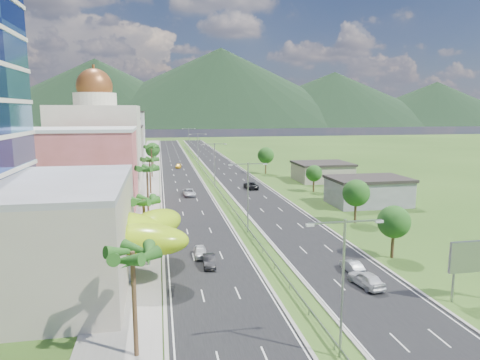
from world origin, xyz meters
TOP-DOWN VIEW (x-y plane):
  - ground at (0.00, 0.00)m, footprint 500.00×500.00m
  - road_left at (-7.50, 90.00)m, footprint 11.00×260.00m
  - road_right at (7.50, 90.00)m, footprint 11.00×260.00m
  - sidewalk_left at (-17.00, 90.00)m, footprint 7.00×260.00m
  - median_guardrail at (0.00, 71.99)m, footprint 0.10×216.06m
  - streetlight_median_a at (0.00, -25.00)m, footprint 6.04×0.25m
  - streetlight_median_b at (0.00, 10.00)m, footprint 6.04×0.25m
  - streetlight_median_c at (0.00, 50.00)m, footprint 6.04×0.25m
  - streetlight_median_d at (0.00, 95.00)m, footprint 6.04×0.25m
  - streetlight_median_e at (0.00, 140.00)m, footprint 6.04×0.25m
  - lime_canopy at (-20.00, -4.00)m, footprint 18.00×15.00m
  - pink_shophouse at (-28.00, 32.00)m, footprint 20.00×15.00m
  - domed_building at (-28.00, 55.00)m, footprint 20.00×20.00m
  - midrise_grey at (-27.00, 80.00)m, footprint 16.00×15.00m
  - midrise_beige at (-27.00, 102.00)m, footprint 16.00×15.00m
  - midrise_white at (-27.00, 125.00)m, footprint 16.00×15.00m
  - billboard at (17.00, -18.00)m, footprint 5.20×0.35m
  - shed_near at (28.00, 25.00)m, footprint 15.00×10.00m
  - shed_far at (30.00, 55.00)m, footprint 14.00×12.00m
  - palm_tree_a at (-15.50, -22.00)m, footprint 3.60×3.60m
  - palm_tree_b at (-15.50, 2.00)m, footprint 3.60×3.60m
  - palm_tree_c at (-15.50, 22.00)m, footprint 3.60×3.60m
  - palm_tree_d at (-15.50, 45.00)m, footprint 3.60×3.60m
  - palm_tree_e at (-15.50, 70.00)m, footprint 3.60×3.60m
  - leafy_tree_lfar at (-15.50, 95.00)m, footprint 4.90×4.90m
  - leafy_tree_ra at (16.00, -5.00)m, footprint 4.20×4.20m
  - leafy_tree_rb at (19.00, 12.00)m, footprint 4.55×4.55m
  - leafy_tree_rc at (22.00, 40.00)m, footprint 3.85×3.85m
  - leafy_tree_rd at (18.00, 70.00)m, footprint 4.90×4.90m
  - mountain_ridge at (60.00, 450.00)m, footprint 860.00×140.00m
  - car_white_near_left at (-8.43, 0.02)m, footprint 1.74×3.96m
  - car_dark_left at (-7.69, -3.71)m, footprint 1.69×4.26m
  - car_silver_mid_left at (-7.05, 40.41)m, footprint 2.94×5.68m
  - car_yellow_far_left at (-7.22, 87.89)m, footprint 2.31×4.55m
  - car_white_near_right at (8.32, -12.94)m, footprint 2.74×5.14m
  - car_silver_right at (8.70, -8.71)m, footprint 1.50×4.16m
  - car_dark_far_right at (8.38, 46.63)m, footprint 2.91×5.96m
  - motorcycle at (-12.30, -11.02)m, footprint 0.70×2.08m

SIDE VIEW (x-z plane):
  - ground at x=0.00m, z-range 0.00..0.00m
  - mountain_ridge at x=60.00m, z-range -45.00..45.00m
  - road_left at x=-7.50m, z-range 0.00..0.04m
  - road_right at x=7.50m, z-range 0.00..0.04m
  - sidewalk_left at x=-17.00m, z-range 0.00..0.12m
  - median_guardrail at x=0.00m, z-range 0.24..1.00m
  - car_yellow_far_left at x=-7.22m, z-range 0.04..1.30m
  - motorcycle at x=-12.30m, z-range 0.04..1.36m
  - car_white_near_left at x=-8.43m, z-range 0.04..1.37m
  - car_silver_right at x=8.70m, z-range 0.04..1.40m
  - car_dark_left at x=-7.69m, z-range 0.04..1.42m
  - car_silver_mid_left at x=-7.05m, z-range 0.04..1.57m
  - car_dark_far_right at x=8.38m, z-range 0.04..1.67m
  - car_white_near_right at x=8.32m, z-range 0.04..1.70m
  - shed_far at x=30.00m, z-range 0.00..4.40m
  - shed_near at x=28.00m, z-range 0.00..5.00m
  - leafy_tree_rc at x=22.00m, z-range 1.21..7.54m
  - billboard at x=17.00m, z-range 1.32..7.52m
  - leafy_tree_ra at x=16.00m, z-range 1.33..8.23m
  - lime_canopy at x=-20.00m, z-range 1.29..8.69m
  - leafy_tree_rb at x=19.00m, z-range 1.44..8.92m
  - leafy_tree_lfar at x=-15.50m, z-range 1.55..9.60m
  - leafy_tree_rd at x=18.00m, z-range 1.55..9.60m
  - midrise_beige at x=-27.00m, z-range 0.00..13.00m
  - streetlight_median_a at x=0.00m, z-range 1.25..12.25m
  - streetlight_median_b at x=0.00m, z-range 1.25..12.25m
  - streetlight_median_c at x=0.00m, z-range 1.25..12.25m
  - streetlight_median_d at x=0.00m, z-range 1.25..12.25m
  - streetlight_median_e at x=0.00m, z-range 1.25..12.25m
  - palm_tree_b at x=-15.50m, z-range 3.01..11.11m
  - pink_shophouse at x=-28.00m, z-range 0.00..15.00m
  - palm_tree_d at x=-15.50m, z-range 3.24..11.84m
  - midrise_grey at x=-27.00m, z-range 0.00..16.00m
  - palm_tree_a at x=-15.50m, z-range 3.47..12.57m
  - palm_tree_e at x=-15.50m, z-range 3.61..13.01m
  - palm_tree_c at x=-15.50m, z-range 3.70..13.30m
  - midrise_white at x=-27.00m, z-range 0.00..18.00m
  - domed_building at x=-28.00m, z-range -3.00..25.70m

